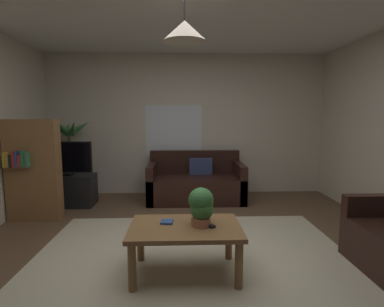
% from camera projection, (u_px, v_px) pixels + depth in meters
% --- Properties ---
extents(floor, '(5.04, 5.40, 0.02)m').
position_uv_depth(floor, '(193.00, 261.00, 3.05)').
color(floor, brown).
rests_on(floor, ground).
extents(rug, '(3.28, 2.97, 0.01)m').
position_uv_depth(rug, '(194.00, 270.00, 2.85)').
color(rug, beige).
rests_on(rug, ground).
extents(wall_back, '(5.16, 0.06, 2.56)m').
position_uv_depth(wall_back, '(187.00, 125.00, 5.60)').
color(wall_back, beige).
rests_on(wall_back, ground).
extents(window_pane, '(1.03, 0.01, 0.92)m').
position_uv_depth(window_pane, '(174.00, 130.00, 5.57)').
color(window_pane, white).
extents(couch_under_window, '(1.61, 0.86, 0.82)m').
position_uv_depth(couch_under_window, '(196.00, 184.00, 5.21)').
color(couch_under_window, black).
rests_on(couch_under_window, ground).
extents(coffee_table, '(1.01, 0.65, 0.46)m').
position_uv_depth(coffee_table, '(185.00, 234.00, 2.75)').
color(coffee_table, olive).
rests_on(coffee_table, ground).
extents(book_on_table_0, '(0.12, 0.13, 0.02)m').
position_uv_depth(book_on_table_0, '(167.00, 222.00, 2.82)').
color(book_on_table_0, '#2D4C8C').
rests_on(book_on_table_0, coffee_table).
extents(remote_on_table_0, '(0.13, 0.16, 0.02)m').
position_uv_depth(remote_on_table_0, '(208.00, 225.00, 2.74)').
color(remote_on_table_0, black).
rests_on(remote_on_table_0, coffee_table).
extents(potted_plant_on_table, '(0.23, 0.24, 0.35)m').
position_uv_depth(potted_plant_on_table, '(201.00, 206.00, 2.74)').
color(potted_plant_on_table, '#B77051').
rests_on(potted_plant_on_table, coffee_table).
extents(tv_stand, '(0.90, 0.44, 0.50)m').
position_uv_depth(tv_stand, '(66.00, 190.00, 4.88)').
color(tv_stand, black).
rests_on(tv_stand, ground).
extents(tv, '(0.87, 0.16, 0.54)m').
position_uv_depth(tv, '(64.00, 158.00, 4.79)').
color(tv, black).
rests_on(tv, tv_stand).
extents(potted_palm_corner, '(0.79, 0.85, 1.42)m').
position_uv_depth(potted_palm_corner, '(70.00, 159.00, 5.28)').
color(potted_palm_corner, beige).
rests_on(potted_palm_corner, ground).
extents(bookshelf_corner, '(0.70, 0.31, 1.40)m').
position_uv_depth(bookshelf_corner, '(33.00, 170.00, 4.16)').
color(bookshelf_corner, olive).
rests_on(bookshelf_corner, ground).
extents(pendant_lamp, '(0.38, 0.38, 0.49)m').
position_uv_depth(pendant_lamp, '(185.00, 31.00, 2.53)').
color(pendant_lamp, black).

